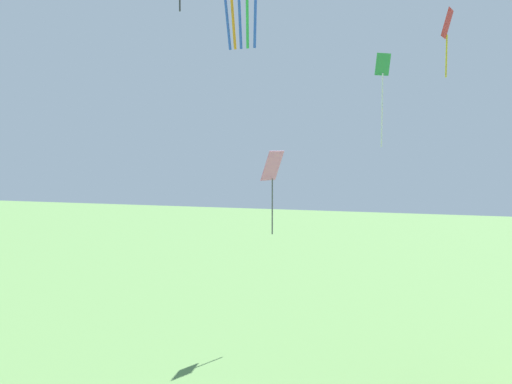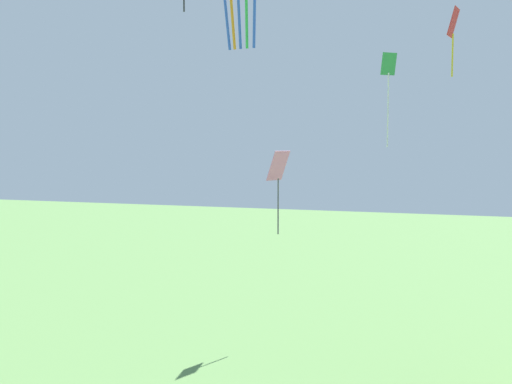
% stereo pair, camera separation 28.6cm
% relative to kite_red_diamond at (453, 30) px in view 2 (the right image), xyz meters
% --- Properties ---
extents(kite_red_diamond, '(0.37, 0.65, 2.03)m').
position_rel_kite_red_diamond_xyz_m(kite_red_diamond, '(0.00, 0.00, 0.00)').
color(kite_red_diamond, red).
extents(kite_green_diamond, '(0.51, 0.43, 3.05)m').
position_rel_kite_red_diamond_xyz_m(kite_green_diamond, '(-1.94, 0.87, -1.46)').
color(kite_green_diamond, green).
extents(kite_pink_diamond, '(0.75, 0.94, 3.03)m').
position_rel_kite_red_diamond_xyz_m(kite_pink_diamond, '(-5.83, 1.48, -4.47)').
color(kite_pink_diamond, pink).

